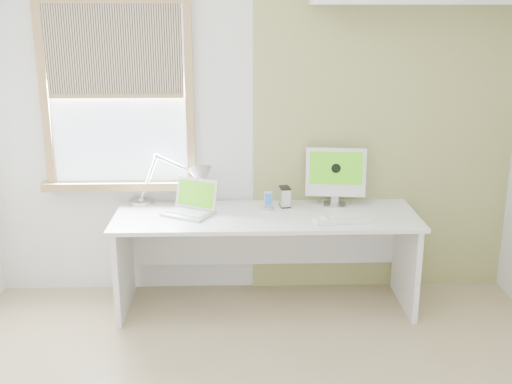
{
  "coord_description": "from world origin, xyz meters",
  "views": [
    {
      "loc": [
        -0.12,
        -2.84,
        2.16
      ],
      "look_at": [
        0.0,
        1.05,
        1.0
      ],
      "focal_mm": 43.19,
      "sensor_mm": 36.0,
      "label": 1
    }
  ],
  "objects_px": {
    "desk_lamp": "(189,180)",
    "laptop": "(192,205)",
    "desk": "(266,237)",
    "imac": "(336,173)",
    "external_drive": "(285,197)"
  },
  "relations": [
    {
      "from": "desk_lamp",
      "to": "imac",
      "type": "relative_size",
      "value": 1.5
    },
    {
      "from": "desk",
      "to": "laptop",
      "type": "relative_size",
      "value": 5.09
    },
    {
      "from": "external_drive",
      "to": "imac",
      "type": "xyz_separation_m",
      "value": [
        0.38,
        0.03,
        0.17
      ]
    },
    {
      "from": "desk",
      "to": "desk_lamp",
      "type": "xyz_separation_m",
      "value": [
        -0.56,
        0.14,
        0.4
      ]
    },
    {
      "from": "laptop",
      "to": "imac",
      "type": "height_order",
      "value": "imac"
    },
    {
      "from": "desk_lamp",
      "to": "laptop",
      "type": "bearing_deg",
      "value": -81.29
    },
    {
      "from": "external_drive",
      "to": "desk",
      "type": "bearing_deg",
      "value": -138.88
    },
    {
      "from": "desk",
      "to": "laptop",
      "type": "xyz_separation_m",
      "value": [
        -0.54,
        -0.0,
        0.25
      ]
    },
    {
      "from": "imac",
      "to": "desk",
      "type": "bearing_deg",
      "value": -163.46
    },
    {
      "from": "desk_lamp",
      "to": "imac",
      "type": "height_order",
      "value": "imac"
    },
    {
      "from": "imac",
      "to": "desk_lamp",
      "type": "bearing_deg",
      "value": -179.22
    },
    {
      "from": "desk",
      "to": "desk_lamp",
      "type": "relative_size",
      "value": 3.23
    },
    {
      "from": "desk_lamp",
      "to": "laptop",
      "type": "distance_m",
      "value": 0.21
    },
    {
      "from": "desk",
      "to": "external_drive",
      "type": "relative_size",
      "value": 14.6
    },
    {
      "from": "laptop",
      "to": "external_drive",
      "type": "relative_size",
      "value": 2.87
    }
  ]
}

